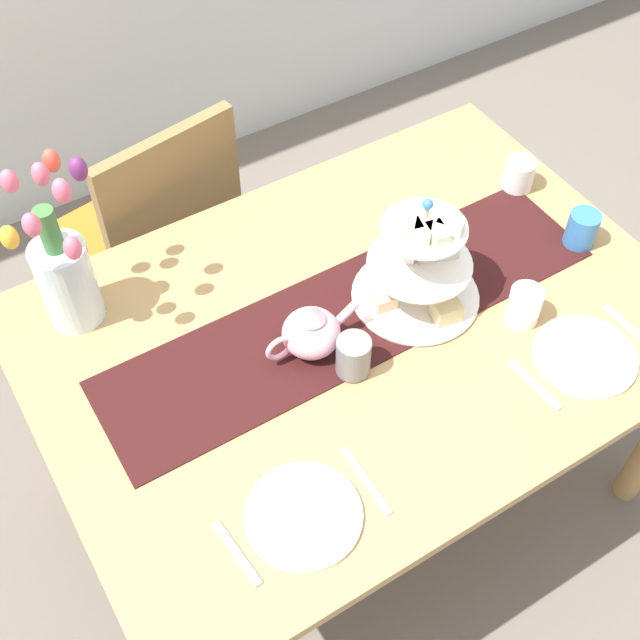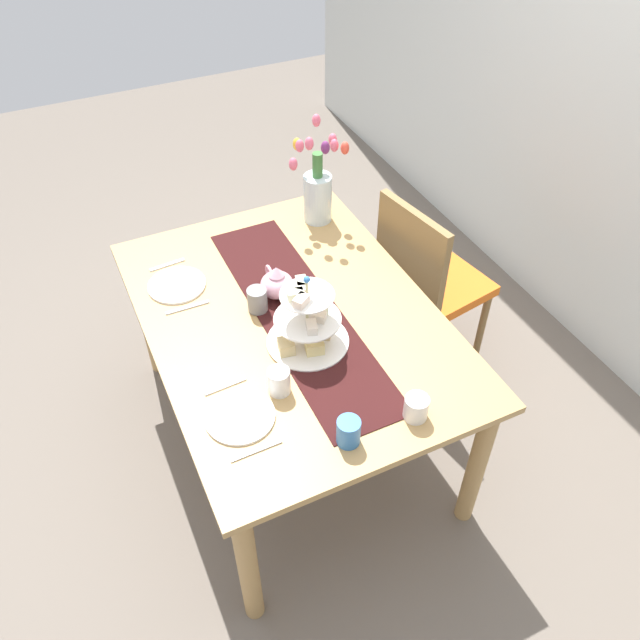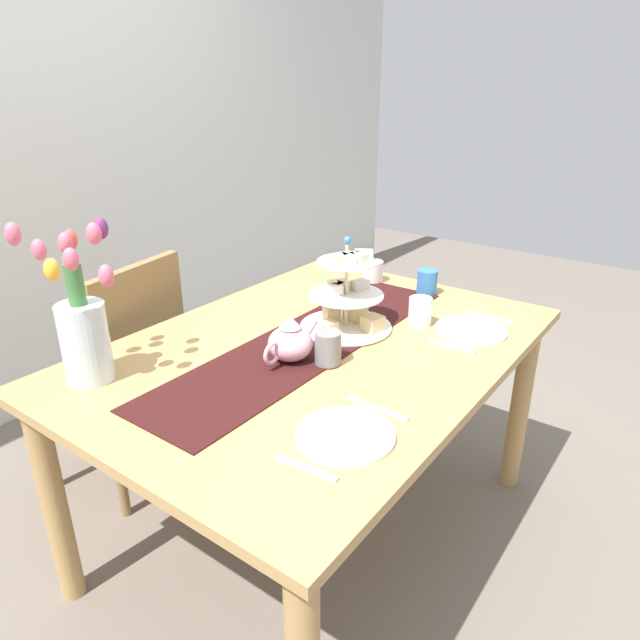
{
  "view_description": "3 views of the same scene",
  "coord_description": "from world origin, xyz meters",
  "px_view_note": "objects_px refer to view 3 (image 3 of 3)",
  "views": [
    {
      "loc": [
        -0.7,
        -0.96,
        2.2
      ],
      "look_at": [
        -0.1,
        0.02,
        0.79
      ],
      "focal_mm": 46.38,
      "sensor_mm": 36.0,
      "label": 1
    },
    {
      "loc": [
        1.65,
        -0.66,
        2.39
      ],
      "look_at": [
        0.09,
        0.08,
        0.76
      ],
      "focal_mm": 35.97,
      "sensor_mm": 36.0,
      "label": 2
    },
    {
      "loc": [
        -1.26,
        -0.94,
        1.48
      ],
      "look_at": [
        0.02,
        0.01,
        0.81
      ],
      "focal_mm": 31.83,
      "sensor_mm": 36.0,
      "label": 3
    }
  ],
  "objects_px": {
    "chair_left": "(122,367)",
    "dinner_plate_left": "(345,435)",
    "teapot": "(290,342)",
    "fork_left": "(306,468)",
    "dinner_plate_right": "(471,330)",
    "dining_table": "(317,373)",
    "tulip_vase": "(82,326)",
    "mug_orange": "(427,282)",
    "mug_white_text": "(420,312)",
    "knife_right": "(487,317)",
    "cream_jug": "(373,271)",
    "mug_grey": "(328,348)",
    "fork_right": "(452,346)",
    "knife_left": "(378,408)",
    "tiered_cake_stand": "(348,300)"
  },
  "relations": [
    {
      "from": "dining_table",
      "to": "cream_jug",
      "type": "distance_m",
      "value": 0.65
    },
    {
      "from": "tiered_cake_stand",
      "to": "fork_right",
      "type": "bearing_deg",
      "value": -78.5
    },
    {
      "from": "knife_left",
      "to": "dinner_plate_left",
      "type": "bearing_deg",
      "value": 180.0
    },
    {
      "from": "mug_orange",
      "to": "knife_left",
      "type": "bearing_deg",
      "value": -161.39
    },
    {
      "from": "chair_left",
      "to": "dinner_plate_left",
      "type": "relative_size",
      "value": 3.96
    },
    {
      "from": "dining_table",
      "to": "mug_white_text",
      "type": "distance_m",
      "value": 0.4
    },
    {
      "from": "dining_table",
      "to": "tulip_vase",
      "type": "distance_m",
      "value": 0.7
    },
    {
      "from": "cream_jug",
      "to": "dinner_plate_left",
      "type": "relative_size",
      "value": 0.37
    },
    {
      "from": "knife_left",
      "to": "mug_grey",
      "type": "distance_m",
      "value": 0.28
    },
    {
      "from": "tiered_cake_stand",
      "to": "dinner_plate_left",
      "type": "relative_size",
      "value": 1.32
    },
    {
      "from": "dining_table",
      "to": "mug_white_text",
      "type": "xyz_separation_m",
      "value": [
        0.32,
        -0.18,
        0.15
      ]
    },
    {
      "from": "teapot",
      "to": "mug_orange",
      "type": "bearing_deg",
      "value": -5.18
    },
    {
      "from": "dinner_plate_left",
      "to": "knife_left",
      "type": "relative_size",
      "value": 1.35
    },
    {
      "from": "fork_right",
      "to": "mug_orange",
      "type": "xyz_separation_m",
      "value": [
        0.38,
        0.27,
        0.04
      ]
    },
    {
      "from": "mug_grey",
      "to": "mug_white_text",
      "type": "relative_size",
      "value": 1.0
    },
    {
      "from": "tiered_cake_stand",
      "to": "dinner_plate_right",
      "type": "height_order",
      "value": "tiered_cake_stand"
    },
    {
      "from": "fork_left",
      "to": "mug_orange",
      "type": "relative_size",
      "value": 1.58
    },
    {
      "from": "dinner_plate_left",
      "to": "dinner_plate_right",
      "type": "xyz_separation_m",
      "value": [
        0.73,
        0.0,
        0.0
      ]
    },
    {
      "from": "dinner_plate_left",
      "to": "cream_jug",
      "type": "bearing_deg",
      "value": 28.09
    },
    {
      "from": "tulip_vase",
      "to": "fork_left",
      "type": "height_order",
      "value": "tulip_vase"
    },
    {
      "from": "chair_left",
      "to": "dinner_plate_left",
      "type": "height_order",
      "value": "chair_left"
    },
    {
      "from": "dinner_plate_right",
      "to": "mug_orange",
      "type": "bearing_deg",
      "value": 49.78
    },
    {
      "from": "mug_white_text",
      "to": "teapot",
      "type": "bearing_deg",
      "value": 158.25
    },
    {
      "from": "dining_table",
      "to": "chair_left",
      "type": "height_order",
      "value": "chair_left"
    },
    {
      "from": "dining_table",
      "to": "mug_orange",
      "type": "xyz_separation_m",
      "value": [
        0.61,
        -0.07,
        0.15
      ]
    },
    {
      "from": "fork_right",
      "to": "dinner_plate_left",
      "type": "bearing_deg",
      "value": 180.0
    },
    {
      "from": "mug_orange",
      "to": "dining_table",
      "type": "bearing_deg",
      "value": 173.71
    },
    {
      "from": "dinner_plate_right",
      "to": "mug_white_text",
      "type": "distance_m",
      "value": 0.17
    },
    {
      "from": "mug_orange",
      "to": "fork_left",
      "type": "bearing_deg",
      "value": -166.05
    },
    {
      "from": "fork_right",
      "to": "mug_grey",
      "type": "xyz_separation_m",
      "value": [
        -0.31,
        0.24,
        0.05
      ]
    },
    {
      "from": "teapot",
      "to": "dinner_plate_left",
      "type": "height_order",
      "value": "teapot"
    },
    {
      "from": "fork_left",
      "to": "fork_right",
      "type": "bearing_deg",
      "value": 0.0
    },
    {
      "from": "dining_table",
      "to": "fork_left",
      "type": "height_order",
      "value": "fork_left"
    },
    {
      "from": "tulip_vase",
      "to": "fork_left",
      "type": "distance_m",
      "value": 0.72
    },
    {
      "from": "tiered_cake_stand",
      "to": "tulip_vase",
      "type": "xyz_separation_m",
      "value": [
        -0.7,
        0.37,
        0.06
      ]
    },
    {
      "from": "fork_left",
      "to": "fork_right",
      "type": "height_order",
      "value": "same"
    },
    {
      "from": "fork_right",
      "to": "mug_grey",
      "type": "height_order",
      "value": "mug_grey"
    },
    {
      "from": "fork_left",
      "to": "knife_left",
      "type": "bearing_deg",
      "value": 0.0
    },
    {
      "from": "chair_left",
      "to": "mug_orange",
      "type": "distance_m",
      "value": 1.18
    },
    {
      "from": "mug_white_text",
      "to": "mug_orange",
      "type": "bearing_deg",
      "value": 22.12
    },
    {
      "from": "teapot",
      "to": "fork_left",
      "type": "xyz_separation_m",
      "value": [
        -0.37,
        -0.34,
        -0.06
      ]
    },
    {
      "from": "knife_left",
      "to": "fork_right",
      "type": "bearing_deg",
      "value": 0.0
    },
    {
      "from": "cream_jug",
      "to": "mug_orange",
      "type": "height_order",
      "value": "mug_orange"
    },
    {
      "from": "fork_left",
      "to": "knife_right",
      "type": "xyz_separation_m",
      "value": [
        1.02,
        0.0,
        0.0
      ]
    },
    {
      "from": "dinner_plate_right",
      "to": "fork_right",
      "type": "relative_size",
      "value": 1.53
    },
    {
      "from": "knife_left",
      "to": "teapot",
      "type": "bearing_deg",
      "value": 76.96
    },
    {
      "from": "teapot",
      "to": "mug_grey",
      "type": "relative_size",
      "value": 2.51
    },
    {
      "from": "dinner_plate_left",
      "to": "fork_left",
      "type": "relative_size",
      "value": 1.53
    },
    {
      "from": "chair_left",
      "to": "tulip_vase",
      "type": "bearing_deg",
      "value": -131.35
    },
    {
      "from": "chair_left",
      "to": "fork_left",
      "type": "bearing_deg",
      "value": -105.54
    }
  ]
}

